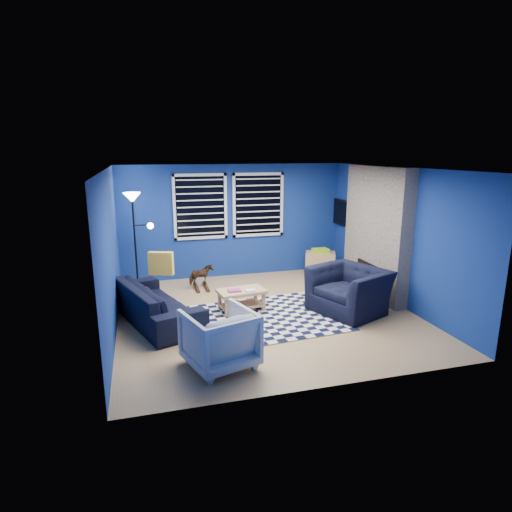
{
  "coord_description": "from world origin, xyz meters",
  "views": [
    {
      "loc": [
        -2.04,
        -6.74,
        2.78
      ],
      "look_at": [
        -0.1,
        0.3,
        0.98
      ],
      "focal_mm": 30.0,
      "sensor_mm": 36.0,
      "label": 1
    }
  ],
  "objects_px": {
    "rocking_horse": "(201,275)",
    "coffee_table": "(241,296)",
    "sofa": "(155,302)",
    "cabinet": "(320,264)",
    "floor_lamp": "(134,211)",
    "armchair_big": "(349,290)",
    "tv": "(344,213)",
    "armchair_bent": "(220,338)"
  },
  "relations": [
    {
      "from": "tv",
      "to": "rocking_horse",
      "type": "xyz_separation_m",
      "value": [
        -3.33,
        -0.3,
        -1.12
      ]
    },
    {
      "from": "armchair_big",
      "to": "armchair_bent",
      "type": "xyz_separation_m",
      "value": [
        -2.56,
        -1.33,
        -0.0
      ]
    },
    {
      "from": "tv",
      "to": "sofa",
      "type": "xyz_separation_m",
      "value": [
        -4.32,
        -1.81,
        -1.08
      ]
    },
    {
      "from": "tv",
      "to": "floor_lamp",
      "type": "distance_m",
      "value": 4.58
    },
    {
      "from": "tv",
      "to": "sofa",
      "type": "distance_m",
      "value": 4.8
    },
    {
      "from": "armchair_bent",
      "to": "sofa",
      "type": "bearing_deg",
      "value": -85.06
    },
    {
      "from": "rocking_horse",
      "to": "cabinet",
      "type": "xyz_separation_m",
      "value": [
        2.75,
        0.21,
        0.0
      ]
    },
    {
      "from": "sofa",
      "to": "cabinet",
      "type": "distance_m",
      "value": 4.11
    },
    {
      "from": "rocking_horse",
      "to": "cabinet",
      "type": "height_order",
      "value": "cabinet"
    },
    {
      "from": "tv",
      "to": "floor_lamp",
      "type": "bearing_deg",
      "value": -179.05
    },
    {
      "from": "rocking_horse",
      "to": "cabinet",
      "type": "relative_size",
      "value": 0.65
    },
    {
      "from": "tv",
      "to": "armchair_bent",
      "type": "xyz_separation_m",
      "value": [
        -3.57,
        -3.63,
        -1.01
      ]
    },
    {
      "from": "armchair_bent",
      "to": "cabinet",
      "type": "height_order",
      "value": "armchair_bent"
    },
    {
      "from": "sofa",
      "to": "coffee_table",
      "type": "relative_size",
      "value": 2.5
    },
    {
      "from": "sofa",
      "to": "armchair_big",
      "type": "xyz_separation_m",
      "value": [
        3.3,
        -0.49,
        0.07
      ]
    },
    {
      "from": "sofa",
      "to": "coffee_table",
      "type": "xyz_separation_m",
      "value": [
        1.49,
        0.04,
        -0.03
      ]
    },
    {
      "from": "sofa",
      "to": "armchair_big",
      "type": "relative_size",
      "value": 1.81
    },
    {
      "from": "sofa",
      "to": "armchair_bent",
      "type": "distance_m",
      "value": 1.97
    },
    {
      "from": "floor_lamp",
      "to": "rocking_horse",
      "type": "bearing_deg",
      "value": -10.21
    },
    {
      "from": "armchair_big",
      "to": "rocking_horse",
      "type": "distance_m",
      "value": 3.06
    },
    {
      "from": "tv",
      "to": "rocking_horse",
      "type": "height_order",
      "value": "tv"
    },
    {
      "from": "tv",
      "to": "coffee_table",
      "type": "height_order",
      "value": "tv"
    },
    {
      "from": "armchair_big",
      "to": "cabinet",
      "type": "distance_m",
      "value": 2.25
    },
    {
      "from": "tv",
      "to": "armchair_big",
      "type": "xyz_separation_m",
      "value": [
        -1.01,
        -2.3,
        -1.01
      ]
    },
    {
      "from": "coffee_table",
      "to": "floor_lamp",
      "type": "height_order",
      "value": "floor_lamp"
    },
    {
      "from": "sofa",
      "to": "armchair_big",
      "type": "distance_m",
      "value": 3.34
    },
    {
      "from": "floor_lamp",
      "to": "tv",
      "type": "bearing_deg",
      "value": 0.95
    },
    {
      "from": "coffee_table",
      "to": "armchair_bent",
      "type": "bearing_deg",
      "value": -111.67
    },
    {
      "from": "armchair_big",
      "to": "rocking_horse",
      "type": "bearing_deg",
      "value": -153.46
    },
    {
      "from": "rocking_horse",
      "to": "coffee_table",
      "type": "xyz_separation_m",
      "value": [
        0.5,
        -1.46,
        0.0
      ]
    },
    {
      "from": "armchair_bent",
      "to": "rocking_horse",
      "type": "relative_size",
      "value": 1.71
    },
    {
      "from": "tv",
      "to": "coffee_table",
      "type": "distance_m",
      "value": 3.52
    },
    {
      "from": "coffee_table",
      "to": "cabinet",
      "type": "bearing_deg",
      "value": 36.8
    },
    {
      "from": "sofa",
      "to": "cabinet",
      "type": "relative_size",
      "value": 2.83
    },
    {
      "from": "tv",
      "to": "rocking_horse",
      "type": "relative_size",
      "value": 1.99
    },
    {
      "from": "armchair_big",
      "to": "floor_lamp",
      "type": "xyz_separation_m",
      "value": [
        -3.56,
        2.22,
        1.24
      ]
    },
    {
      "from": "sofa",
      "to": "tv",
      "type": "bearing_deg",
      "value": -86.71
    },
    {
      "from": "sofa",
      "to": "cabinet",
      "type": "bearing_deg",
      "value": -84.65
    },
    {
      "from": "tv",
      "to": "sofa",
      "type": "height_order",
      "value": "tv"
    },
    {
      "from": "armchair_big",
      "to": "tv",
      "type": "bearing_deg",
      "value": 133.44
    },
    {
      "from": "cabinet",
      "to": "floor_lamp",
      "type": "xyz_separation_m",
      "value": [
        -3.99,
        0.01,
        1.35
      ]
    },
    {
      "from": "armchair_bent",
      "to": "coffee_table",
      "type": "height_order",
      "value": "armchair_bent"
    }
  ]
}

